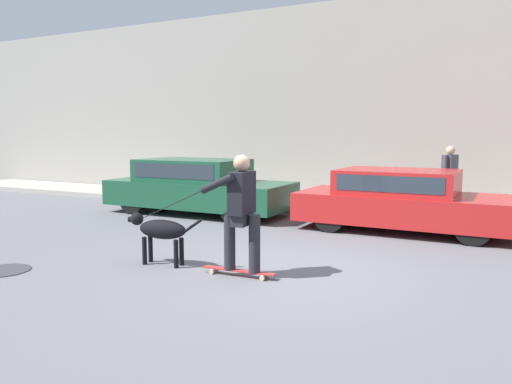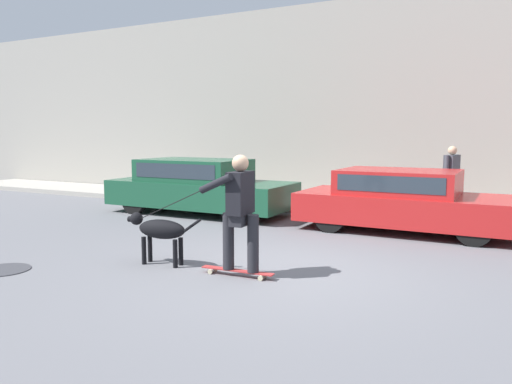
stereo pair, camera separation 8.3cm
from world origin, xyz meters
TOP-DOWN VIEW (x-y plane):
  - ground_plane at (0.00, 0.00)m, footprint 36.00×36.00m
  - back_wall at (0.00, 7.26)m, footprint 32.00×0.30m
  - sidewalk_curb at (0.00, 6.02)m, footprint 30.00×2.14m
  - parked_car_0 at (-3.95, 3.92)m, footprint 4.59×1.85m
  - parked_car_1 at (1.00, 3.92)m, footprint 4.28×1.89m
  - dog at (-1.75, -0.41)m, footprint 1.26×0.36m
  - skateboarder at (-0.37, -0.42)m, footprint 2.29×0.65m
  - pedestrian_with_bag at (1.68, 5.73)m, footprint 0.33×0.69m
  - manhole_cover at (-3.56, -1.72)m, footprint 0.74×0.74m

SIDE VIEW (x-z plane):
  - ground_plane at x=0.00m, z-range 0.00..0.00m
  - manhole_cover at x=-3.56m, z-range 0.00..0.01m
  - sidewalk_curb at x=0.00m, z-range 0.00..0.14m
  - dog at x=-1.75m, z-range 0.14..0.91m
  - parked_car_1 at x=1.00m, z-range -0.01..1.23m
  - parked_car_0 at x=-3.95m, z-range -0.01..1.33m
  - skateboarder at x=-0.37m, z-range 0.11..1.80m
  - pedestrian_with_bag at x=1.68m, z-range 0.22..1.76m
  - back_wall at x=0.00m, z-range 0.00..5.55m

